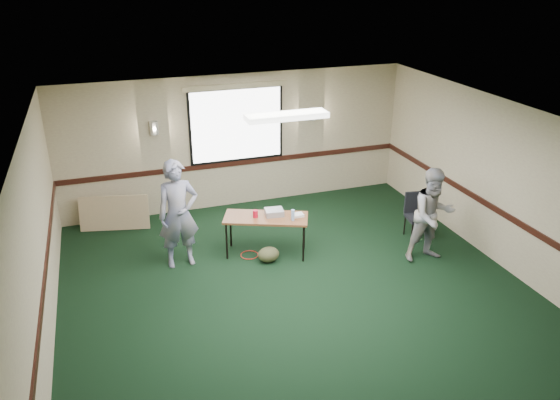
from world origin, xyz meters
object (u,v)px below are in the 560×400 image
object	(u,v)px
conference_chair	(417,212)
person_left	(178,214)
person_right	(433,215)
folding_table	(266,220)
projector	(274,212)

from	to	relation	value
conference_chair	person_left	xyz separation A→B (m)	(-4.24, 0.38, 0.42)
person_left	person_right	bearing A→B (deg)	-19.75
folding_table	projector	distance (m)	0.19
conference_chair	folding_table	bearing A→B (deg)	-175.90
folding_table	projector	size ratio (longest dim) A/B	5.00
projector	person_left	bearing A→B (deg)	-176.62
conference_chair	person_right	world-z (taller)	person_right
conference_chair	person_left	size ratio (longest dim) A/B	0.46
folding_table	conference_chair	bearing A→B (deg)	17.55
projector	person_right	xyz separation A→B (m)	(2.41, -1.07, 0.06)
conference_chair	person_right	distance (m)	0.89
person_left	projector	bearing A→B (deg)	-7.04
conference_chair	person_right	size ratio (longest dim) A/B	0.52
folding_table	person_right	world-z (taller)	person_right
folding_table	projector	xyz separation A→B (m)	(0.16, 0.03, 0.10)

